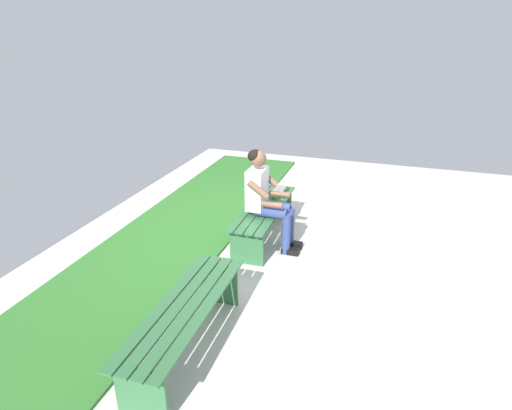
# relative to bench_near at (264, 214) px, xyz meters

# --- Properties ---
(ground_plane) EXTENTS (10.00, 7.00, 0.04)m
(ground_plane) POSITION_rel_bench_near_xyz_m (1.12, 1.00, -0.36)
(ground_plane) COLOR beige
(grass_strip) EXTENTS (9.00, 1.54, 0.03)m
(grass_strip) POSITION_rel_bench_near_xyz_m (1.12, -1.15, -0.33)
(grass_strip) COLOR #2D6B28
(grass_strip) RESTS_ON ground
(bench_near) EXTENTS (1.65, 0.48, 0.45)m
(bench_near) POSITION_rel_bench_near_xyz_m (0.00, 0.00, 0.00)
(bench_near) COLOR #2D6038
(bench_near) RESTS_ON ground
(bench_far) EXTENTS (1.70, 0.48, 0.45)m
(bench_far) POSITION_rel_bench_near_xyz_m (2.24, 0.00, 0.00)
(bench_far) COLOR #2D6038
(bench_far) RESTS_ON ground
(person_seated) EXTENTS (0.50, 0.69, 1.26)m
(person_seated) POSITION_rel_bench_near_xyz_m (0.22, 0.10, 0.35)
(person_seated) COLOR silver
(person_seated) RESTS_ON ground
(apple) EXTENTS (0.08, 0.08, 0.08)m
(apple) POSITION_rel_bench_near_xyz_m (-0.30, 0.05, 0.15)
(apple) COLOR #72B738
(apple) RESTS_ON bench_near
(book_open) EXTENTS (0.41, 0.16, 0.02)m
(book_open) POSITION_rel_bench_near_xyz_m (-0.60, 0.04, 0.12)
(book_open) COLOR white
(book_open) RESTS_ON bench_near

